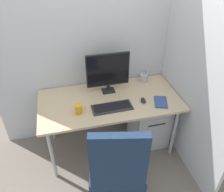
{
  "coord_description": "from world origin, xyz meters",
  "views": [
    {
      "loc": [
        -0.48,
        -2.05,
        2.29
      ],
      "look_at": [
        0.01,
        -0.08,
        0.85
      ],
      "focal_mm": 36.97,
      "sensor_mm": 36.0,
      "label": 1
    }
  ],
  "objects_px": {
    "pen_holder": "(144,78)",
    "notebook": "(161,102)",
    "monitor": "(108,71)",
    "keyboard": "(112,107)",
    "coffee_mug": "(79,109)",
    "office_chair": "(118,168)",
    "filing_cabinet": "(149,121)",
    "mouse": "(143,100)"
  },
  "relations": [
    {
      "from": "monitor",
      "to": "keyboard",
      "type": "relative_size",
      "value": 1.14
    },
    {
      "from": "mouse",
      "to": "keyboard",
      "type": "bearing_deg",
      "value": -164.84
    },
    {
      "from": "mouse",
      "to": "notebook",
      "type": "distance_m",
      "value": 0.19
    },
    {
      "from": "mouse",
      "to": "pen_holder",
      "type": "distance_m",
      "value": 0.44
    },
    {
      "from": "office_chair",
      "to": "pen_holder",
      "type": "relative_size",
      "value": 6.73
    },
    {
      "from": "pen_holder",
      "to": "office_chair",
      "type": "bearing_deg",
      "value": -120.13
    },
    {
      "from": "office_chair",
      "to": "coffee_mug",
      "type": "relative_size",
      "value": 10.14
    },
    {
      "from": "office_chair",
      "to": "monitor",
      "type": "bearing_deg",
      "value": 81.73
    },
    {
      "from": "office_chair",
      "to": "filing_cabinet",
      "type": "height_order",
      "value": "office_chair"
    },
    {
      "from": "keyboard",
      "to": "pen_holder",
      "type": "distance_m",
      "value": 0.68
    },
    {
      "from": "filing_cabinet",
      "to": "monitor",
      "type": "height_order",
      "value": "monitor"
    },
    {
      "from": "coffee_mug",
      "to": "notebook",
      "type": "bearing_deg",
      "value": -2.26
    },
    {
      "from": "mouse",
      "to": "pen_holder",
      "type": "height_order",
      "value": "pen_holder"
    },
    {
      "from": "office_chair",
      "to": "coffee_mug",
      "type": "distance_m",
      "value": 0.72
    },
    {
      "from": "monitor",
      "to": "coffee_mug",
      "type": "height_order",
      "value": "monitor"
    },
    {
      "from": "filing_cabinet",
      "to": "notebook",
      "type": "height_order",
      "value": "notebook"
    },
    {
      "from": "mouse",
      "to": "notebook",
      "type": "relative_size",
      "value": 0.51
    },
    {
      "from": "pen_holder",
      "to": "notebook",
      "type": "bearing_deg",
      "value": -86.38
    },
    {
      "from": "office_chair",
      "to": "filing_cabinet",
      "type": "bearing_deg",
      "value": 51.61
    },
    {
      "from": "office_chair",
      "to": "monitor",
      "type": "distance_m",
      "value": 1.08
    },
    {
      "from": "coffee_mug",
      "to": "keyboard",
      "type": "bearing_deg",
      "value": -0.37
    },
    {
      "from": "filing_cabinet",
      "to": "office_chair",
      "type": "bearing_deg",
      "value": -128.39
    },
    {
      "from": "filing_cabinet",
      "to": "mouse",
      "type": "relative_size",
      "value": 5.89
    },
    {
      "from": "monitor",
      "to": "mouse",
      "type": "height_order",
      "value": "monitor"
    },
    {
      "from": "office_chair",
      "to": "pen_holder",
      "type": "xyz_separation_m",
      "value": [
        0.63,
        1.08,
        0.22
      ]
    },
    {
      "from": "monitor",
      "to": "coffee_mug",
      "type": "relative_size",
      "value": 4.51
    },
    {
      "from": "keyboard",
      "to": "pen_holder",
      "type": "height_order",
      "value": "pen_holder"
    },
    {
      "from": "filing_cabinet",
      "to": "coffee_mug",
      "type": "height_order",
      "value": "coffee_mug"
    },
    {
      "from": "mouse",
      "to": "monitor",
      "type": "bearing_deg",
      "value": 147.42
    },
    {
      "from": "notebook",
      "to": "coffee_mug",
      "type": "height_order",
      "value": "coffee_mug"
    },
    {
      "from": "notebook",
      "to": "keyboard",
      "type": "bearing_deg",
      "value": -164.56
    },
    {
      "from": "pen_holder",
      "to": "notebook",
      "type": "distance_m",
      "value": 0.48
    },
    {
      "from": "filing_cabinet",
      "to": "notebook",
      "type": "relative_size",
      "value": 3.03
    },
    {
      "from": "filing_cabinet",
      "to": "notebook",
      "type": "distance_m",
      "value": 0.48
    },
    {
      "from": "pen_holder",
      "to": "notebook",
      "type": "height_order",
      "value": "pen_holder"
    },
    {
      "from": "monitor",
      "to": "coffee_mug",
      "type": "distance_m",
      "value": 0.56
    },
    {
      "from": "keyboard",
      "to": "coffee_mug",
      "type": "distance_m",
      "value": 0.36
    },
    {
      "from": "filing_cabinet",
      "to": "notebook",
      "type": "xyz_separation_m",
      "value": [
        0.02,
        -0.2,
        0.44
      ]
    },
    {
      "from": "mouse",
      "to": "notebook",
      "type": "height_order",
      "value": "mouse"
    },
    {
      "from": "filing_cabinet",
      "to": "coffee_mug",
      "type": "distance_m",
      "value": 1.02
    },
    {
      "from": "notebook",
      "to": "coffee_mug",
      "type": "bearing_deg",
      "value": -163.33
    },
    {
      "from": "office_chair",
      "to": "notebook",
      "type": "distance_m",
      "value": 0.91
    }
  ]
}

